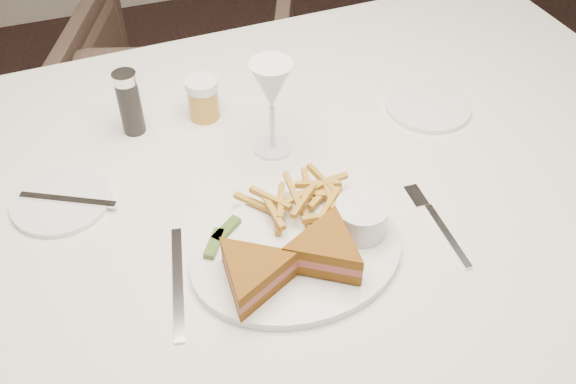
{
  "coord_description": "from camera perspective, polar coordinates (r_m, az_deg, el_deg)",
  "views": [
    {
      "loc": [
        -0.2,
        -0.39,
        1.48
      ],
      "look_at": [
        0.03,
        0.27,
        0.8
      ],
      "focal_mm": 40.0,
      "sensor_mm": 36.0,
      "label": 1
    }
  ],
  "objects": [
    {
      "name": "table_setting",
      "position": [
        0.99,
        -0.62,
        -0.63
      ],
      "size": [
        0.84,
        0.61,
        0.18
      ],
      "color": "white",
      "rests_on": "table"
    },
    {
      "name": "table",
      "position": [
        1.34,
        -0.72,
        -11.75
      ],
      "size": [
        1.63,
        1.13,
        0.75
      ],
      "primitive_type": "cube",
      "rotation": [
        0.0,
        0.0,
        0.04
      ],
      "color": "silver",
      "rests_on": "ground"
    },
    {
      "name": "chair_far",
      "position": [
        2.07,
        -8.76,
        9.38
      ],
      "size": [
        0.8,
        0.78,
        0.65
      ],
      "primitive_type": "imported",
      "rotation": [
        0.0,
        0.0,
        2.75
      ],
      "color": "#4A372D",
      "rests_on": "ground"
    }
  ]
}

